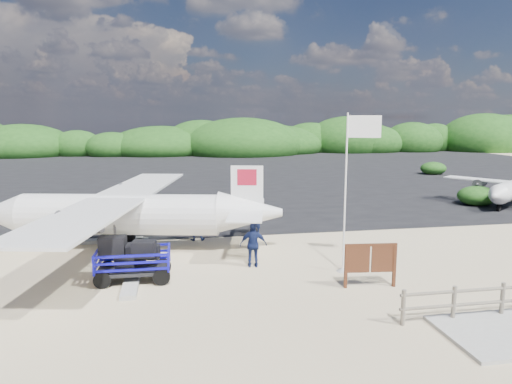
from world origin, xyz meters
TOP-DOWN VIEW (x-y plane):
  - ground at (0.00, 0.00)m, footprint 160.00×160.00m
  - asphalt_apron at (0.00, 30.00)m, footprint 90.00×50.00m
  - lagoon at (-9.00, 1.50)m, footprint 9.00×7.00m
  - walkway_pad at (5.50, -6.00)m, footprint 3.50×2.50m
  - vegetation_band at (0.00, 55.00)m, footprint 124.00×8.00m
  - fence at (6.00, -5.00)m, footprint 6.40×2.00m
  - baggage_cart at (-4.45, -0.25)m, footprint 2.71×1.58m
  - flagpole at (2.98, -0.57)m, footprint 1.24×0.85m
  - signboard at (3.29, -2.22)m, footprint 1.86×0.36m
  - crew_a at (0.78, 5.34)m, footprint 0.69×0.55m
  - crew_b at (-2.12, 4.70)m, footprint 0.89×0.72m
  - crew_c at (-0.15, 0.52)m, footprint 1.07×0.59m
  - aircraft_large at (15.12, 26.92)m, footprint 18.11×18.11m
  - aircraft_small at (-5.87, 33.03)m, footprint 9.25×9.25m

SIDE VIEW (x-z plane):
  - ground at x=0.00m, z-range 0.00..0.00m
  - asphalt_apron at x=0.00m, z-range -0.02..0.02m
  - lagoon at x=-9.00m, z-range -0.20..0.20m
  - walkway_pad at x=5.50m, z-range -0.05..0.05m
  - vegetation_band at x=0.00m, z-range -2.20..2.20m
  - fence at x=6.00m, z-range -0.55..0.55m
  - baggage_cart at x=-4.45m, z-range -0.67..0.67m
  - flagpole at x=2.98m, z-range -2.86..2.86m
  - signboard at x=3.29m, z-range -0.76..0.76m
  - aircraft_large at x=15.12m, z-range -2.29..2.29m
  - aircraft_small at x=-5.87m, z-range -1.20..1.20m
  - crew_a at x=0.78m, z-range 0.00..1.63m
  - crew_c at x=-0.15m, z-range 0.00..1.72m
  - crew_b at x=-2.12m, z-range 0.00..1.75m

